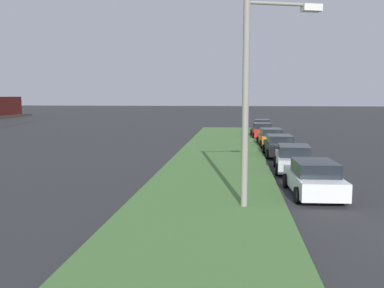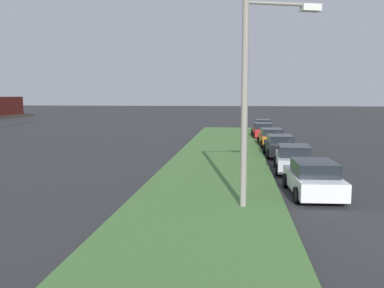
{
  "view_description": "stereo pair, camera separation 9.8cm",
  "coord_description": "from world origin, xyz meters",
  "px_view_note": "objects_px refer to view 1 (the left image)",
  "views": [
    {
      "loc": [
        -11.68,
        6.46,
        4.15
      ],
      "look_at": [
        11.25,
        8.93,
        1.4
      ],
      "focal_mm": 38.2,
      "sensor_mm": 36.0,
      "label": 1
    },
    {
      "loc": [
        -11.67,
        6.36,
        4.15
      ],
      "look_at": [
        11.25,
        8.93,
        1.4
      ],
      "focal_mm": 38.2,
      "sensor_mm": 36.0,
      "label": 2
    }
  ],
  "objects_px": {
    "parked_car_black": "(279,146)",
    "parked_car_white": "(314,178)",
    "parked_car_silver": "(294,159)",
    "parked_car_blue": "(262,126)",
    "parked_car_red": "(262,131)",
    "streetlight": "(255,89)",
    "parked_car_orange": "(271,138)"
  },
  "relations": [
    {
      "from": "parked_car_black",
      "to": "parked_car_white",
      "type": "bearing_deg",
      "value": -179.81
    },
    {
      "from": "parked_car_silver",
      "to": "parked_car_blue",
      "type": "xyz_separation_m",
      "value": [
        23.91,
        0.24,
        0.0
      ]
    },
    {
      "from": "parked_car_red",
      "to": "parked_car_black",
      "type": "bearing_deg",
      "value": -179.95
    },
    {
      "from": "parked_car_silver",
      "to": "parked_car_black",
      "type": "bearing_deg",
      "value": 5.16
    },
    {
      "from": "streetlight",
      "to": "parked_car_silver",
      "type": "bearing_deg",
      "value": -17.95
    },
    {
      "from": "parked_car_blue",
      "to": "streetlight",
      "type": "xyz_separation_m",
      "value": [
        -31.59,
        2.25,
        3.67
      ]
    },
    {
      "from": "parked_car_orange",
      "to": "parked_car_red",
      "type": "bearing_deg",
      "value": 0.26
    },
    {
      "from": "parked_car_silver",
      "to": "parked_car_red",
      "type": "bearing_deg",
      "value": 5.28
    },
    {
      "from": "parked_car_red",
      "to": "parked_car_blue",
      "type": "distance_m",
      "value": 5.93
    },
    {
      "from": "parked_car_white",
      "to": "parked_car_silver",
      "type": "relative_size",
      "value": 0.99
    },
    {
      "from": "parked_car_white",
      "to": "streetlight",
      "type": "height_order",
      "value": "streetlight"
    },
    {
      "from": "parked_car_orange",
      "to": "parked_car_red",
      "type": "distance_m",
      "value": 6.73
    },
    {
      "from": "parked_car_red",
      "to": "parked_car_silver",
      "type": "bearing_deg",
      "value": 180.0
    },
    {
      "from": "parked_car_silver",
      "to": "streetlight",
      "type": "bearing_deg",
      "value": 165.41
    },
    {
      "from": "parked_car_black",
      "to": "parked_car_red",
      "type": "bearing_deg",
      "value": 0.74
    },
    {
      "from": "parked_car_black",
      "to": "parked_car_silver",
      "type": "bearing_deg",
      "value": -179.42
    },
    {
      "from": "parked_car_black",
      "to": "streetlight",
      "type": "xyz_separation_m",
      "value": [
        -13.37,
        2.31,
        3.67
      ]
    },
    {
      "from": "parked_car_black",
      "to": "parked_car_blue",
      "type": "distance_m",
      "value": 18.22
    },
    {
      "from": "parked_car_orange",
      "to": "parked_car_red",
      "type": "relative_size",
      "value": 1.0
    },
    {
      "from": "parked_car_blue",
      "to": "streetlight",
      "type": "height_order",
      "value": "streetlight"
    },
    {
      "from": "parked_car_white",
      "to": "parked_car_black",
      "type": "xyz_separation_m",
      "value": [
        11.07,
        0.27,
        0.0
      ]
    },
    {
      "from": "parked_car_black",
      "to": "streetlight",
      "type": "relative_size",
      "value": 0.58
    },
    {
      "from": "parked_car_silver",
      "to": "parked_car_black",
      "type": "relative_size",
      "value": 1.01
    },
    {
      "from": "streetlight",
      "to": "parked_car_orange",
      "type": "bearing_deg",
      "value": -6.58
    },
    {
      "from": "parked_car_orange",
      "to": "parked_car_white",
      "type": "bearing_deg",
      "value": 179.04
    },
    {
      "from": "streetlight",
      "to": "parked_car_red",
      "type": "bearing_deg",
      "value": -4.2
    },
    {
      "from": "parked_car_blue",
      "to": "streetlight",
      "type": "bearing_deg",
      "value": 177.3
    },
    {
      "from": "parked_car_red",
      "to": "streetlight",
      "type": "relative_size",
      "value": 0.58
    },
    {
      "from": "parked_car_orange",
      "to": "parked_car_blue",
      "type": "xyz_separation_m",
      "value": [
        12.64,
        -0.07,
        0.0
      ]
    },
    {
      "from": "parked_car_white",
      "to": "parked_car_silver",
      "type": "xyz_separation_m",
      "value": [
        5.38,
        0.09,
        0.0
      ]
    },
    {
      "from": "parked_car_black",
      "to": "parked_car_orange",
      "type": "bearing_deg",
      "value": 0.02
    },
    {
      "from": "streetlight",
      "to": "parked_car_blue",
      "type": "bearing_deg",
      "value": -4.08
    }
  ]
}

